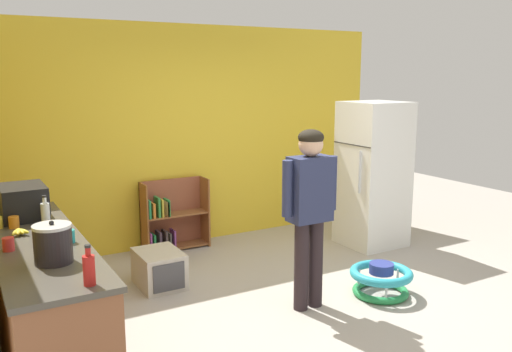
# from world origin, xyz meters

# --- Properties ---
(ground_plane) EXTENTS (12.00, 12.00, 0.00)m
(ground_plane) POSITION_xyz_m (0.00, 0.00, 0.00)
(ground_plane) COLOR #ABA398
(ground_plane) RESTS_ON ground
(back_wall) EXTENTS (5.20, 0.06, 2.70)m
(back_wall) POSITION_xyz_m (0.00, 2.33, 1.35)
(back_wall) COLOR yellow
(back_wall) RESTS_ON ground
(kitchen_counter) EXTENTS (0.65, 2.42, 0.90)m
(kitchen_counter) POSITION_xyz_m (-2.20, 0.28, 0.45)
(kitchen_counter) COLOR brown
(kitchen_counter) RESTS_ON ground
(refrigerator) EXTENTS (0.73, 0.68, 1.78)m
(refrigerator) POSITION_xyz_m (1.81, 1.08, 0.89)
(refrigerator) COLOR white
(refrigerator) RESTS_ON ground
(bookshelf) EXTENTS (0.80, 0.28, 0.85)m
(bookshelf) POSITION_xyz_m (-0.45, 2.15, 0.37)
(bookshelf) COLOR brown
(bookshelf) RESTS_ON ground
(standing_person) EXTENTS (0.57, 0.23, 1.64)m
(standing_person) POSITION_xyz_m (0.03, -0.07, 1.00)
(standing_person) COLOR #2B2024
(standing_person) RESTS_ON ground
(baby_walker) EXTENTS (0.60, 0.60, 0.32)m
(baby_walker) POSITION_xyz_m (0.80, -0.19, 0.16)
(baby_walker) COLOR #258D4A
(baby_walker) RESTS_ON ground
(pet_carrier) EXTENTS (0.42, 0.55, 0.36)m
(pet_carrier) POSITION_xyz_m (-0.98, 1.10, 0.18)
(pet_carrier) COLOR beige
(pet_carrier) RESTS_ON ground
(microwave) EXTENTS (0.37, 0.48, 0.28)m
(microwave) POSITION_xyz_m (-2.20, 1.01, 1.04)
(microwave) COLOR black
(microwave) RESTS_ON kitchen_counter
(crock_pot) EXTENTS (0.25, 0.25, 0.28)m
(crock_pot) POSITION_xyz_m (-2.18, -0.29, 1.03)
(crock_pot) COLOR black
(crock_pot) RESTS_ON kitchen_counter
(banana_bunch) EXTENTS (0.15, 0.16, 0.04)m
(banana_bunch) POSITION_xyz_m (-2.30, 0.48, 0.93)
(banana_bunch) COLOR yellow
(banana_bunch) RESTS_ON kitchen_counter
(clear_bottle) EXTENTS (0.07, 0.07, 0.25)m
(clear_bottle) POSITION_xyz_m (-2.07, 0.67, 1.00)
(clear_bottle) COLOR silver
(clear_bottle) RESTS_ON kitchen_counter
(ketchup_bottle) EXTENTS (0.07, 0.07, 0.25)m
(ketchup_bottle) POSITION_xyz_m (-2.06, -0.80, 1.00)
(ketchup_bottle) COLOR red
(ketchup_bottle) RESTS_ON kitchen_counter
(red_cup) EXTENTS (0.08, 0.08, 0.09)m
(red_cup) POSITION_xyz_m (-2.41, 0.11, 0.95)
(red_cup) COLOR red
(red_cup) RESTS_ON kitchen_counter
(teal_cup) EXTENTS (0.08, 0.08, 0.09)m
(teal_cup) POSITION_xyz_m (-2.00, 0.10, 0.95)
(teal_cup) COLOR teal
(teal_cup) RESTS_ON kitchen_counter
(orange_cup) EXTENTS (0.08, 0.08, 0.09)m
(orange_cup) POSITION_xyz_m (-2.31, 0.71, 0.95)
(orange_cup) COLOR orange
(orange_cup) RESTS_ON kitchen_counter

